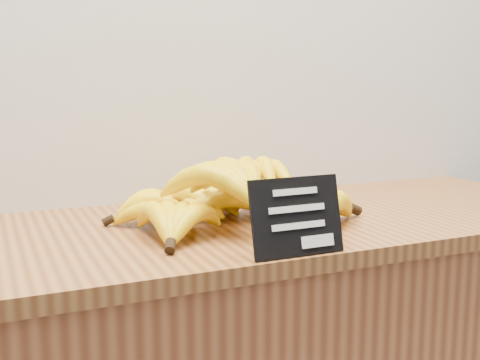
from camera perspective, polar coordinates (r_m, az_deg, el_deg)
name	(u,v)px	position (r m, az deg, el deg)	size (l,w,h in m)	color
counter_top	(230,229)	(1.18, -0.98, -4.65)	(1.55, 0.54, 0.03)	#935B2D
chalkboard_sign	(297,217)	(0.95, 5.41, -3.48)	(0.16, 0.01, 0.13)	black
banana_pile	(225,197)	(1.16, -1.45, -1.65)	(0.51, 0.42, 0.13)	yellow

